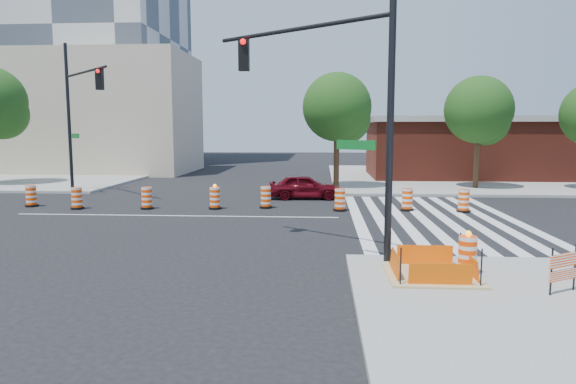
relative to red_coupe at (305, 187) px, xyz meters
name	(u,v)px	position (x,y,z in m)	size (l,w,h in m)	color
ground	(175,216)	(-5.39, -5.77, -0.66)	(120.00, 120.00, 0.00)	black
sidewalk_ne	(477,177)	(12.61, 12.23, -0.58)	(22.00, 22.00, 0.15)	gray
sidewalk_nw	(18,175)	(-23.39, 12.23, -0.58)	(22.00, 22.00, 0.15)	gray
crosswalk_east	(433,219)	(5.56, -5.77, -0.65)	(6.75, 13.50, 0.01)	silver
lane_centerline	(175,216)	(-5.39, -5.77, -0.65)	(14.00, 0.12, 0.01)	silver
excavation_pit	(432,273)	(3.61, -14.77, -0.43)	(2.20, 2.20, 0.90)	tan
brick_storefront	(478,148)	(12.61, 12.23, 1.66)	(16.50, 8.50, 4.60)	maroon
beige_midrise	(109,114)	(-17.39, 16.23, 4.34)	(14.00, 10.00, 10.00)	#C2AE94
red_coupe	(305,187)	(0.00, 0.00, 0.00)	(1.55, 3.85, 1.31)	#4F060F
signal_pole_se	(335,79)	(1.26, -12.54, 4.46)	(5.19, 3.84, 8.36)	black
signal_pole_nw	(78,102)	(-12.66, 0.81, 4.53)	(4.46, 4.79, 8.47)	black
pit_drum	(467,256)	(4.51, -14.56, -0.05)	(0.55, 0.55, 1.09)	black
barricade	(563,267)	(6.19, -15.91, 0.07)	(0.78, 0.49, 1.04)	#FF4605
tree_north_c	(338,111)	(1.84, 4.57, 4.14)	(4.20, 4.20, 7.14)	#382314
tree_north_d	(479,114)	(10.34, 4.72, 3.97)	(4.05, 4.05, 6.89)	#382314
median_drum_1	(31,197)	(-13.05, -3.62, -0.18)	(0.60, 0.60, 1.02)	black
median_drum_2	(77,199)	(-10.48, -4.25, -0.18)	(0.60, 0.60, 1.02)	black
median_drum_3	(147,199)	(-7.23, -4.01, -0.18)	(0.60, 0.60, 1.02)	black
median_drum_4	(215,199)	(-4.06, -3.81, -0.17)	(0.60, 0.60, 1.18)	black
median_drum_5	(266,198)	(-1.72, -3.37, -0.18)	(0.60, 0.60, 1.02)	black
median_drum_6	(340,200)	(1.73, -3.97, -0.18)	(0.60, 0.60, 1.02)	black
median_drum_7	(407,200)	(4.81, -3.71, -0.18)	(0.60, 0.60, 1.02)	black
median_drum_8	(464,202)	(7.26, -3.99, -0.18)	(0.60, 0.60, 1.02)	black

